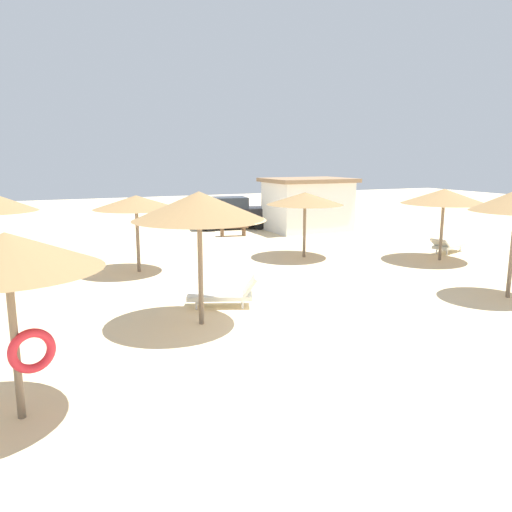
# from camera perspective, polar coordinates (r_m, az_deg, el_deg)

# --- Properties ---
(ground_plane) EXTENTS (80.00, 80.00, 0.00)m
(ground_plane) POSITION_cam_1_polar(r_m,az_deg,el_deg) (11.74, 6.02, -8.36)
(ground_plane) COLOR beige
(parasol_1) EXTENTS (2.71, 2.71, 2.86)m
(parasol_1) POSITION_cam_1_polar(r_m,az_deg,el_deg) (8.07, -26.22, 0.23)
(parasol_1) COLOR #75604C
(parasol_1) RESTS_ON ground
(parasol_5) EXTENTS (3.17, 3.17, 2.72)m
(parasol_5) POSITION_cam_1_polar(r_m,az_deg,el_deg) (20.34, 20.37, 6.29)
(parasol_5) COLOR #75604C
(parasol_5) RESTS_ON ground
(parasol_6) EXTENTS (3.07, 3.07, 3.13)m
(parasol_6) POSITION_cam_1_polar(r_m,az_deg,el_deg) (11.63, -6.41, 5.58)
(parasol_6) COLOR #75604C
(parasol_6) RESTS_ON ground
(parasol_7) EXTENTS (2.97, 2.97, 2.55)m
(parasol_7) POSITION_cam_1_polar(r_m,az_deg,el_deg) (19.77, 5.53, 6.43)
(parasol_7) COLOR #75604C
(parasol_7) RESTS_ON ground
(parasol_8) EXTENTS (2.87, 2.87, 2.62)m
(parasol_8) POSITION_cam_1_polar(r_m,az_deg,el_deg) (17.59, -13.32, 5.87)
(parasol_8) COLOR #75604C
(parasol_8) RESTS_ON ground
(lounger_5) EXTENTS (2.01, 1.25, 0.68)m
(lounger_5) POSITION_cam_1_polar(r_m,az_deg,el_deg) (22.23, 20.70, 1.12)
(lounger_5) COLOR silver
(lounger_5) RESTS_ON ground
(lounger_6) EXTENTS (1.95, 1.28, 0.81)m
(lounger_6) POSITION_cam_1_polar(r_m,az_deg,el_deg) (13.43, -3.51, -4.34)
(lounger_6) COLOR silver
(lounger_6) RESTS_ON ground
(bench_0) EXTENTS (1.55, 0.67, 0.49)m
(bench_0) POSITION_cam_1_polar(r_m,az_deg,el_deg) (25.23, -2.60, 3.02)
(bench_0) COLOR brown
(bench_0) RESTS_ON ground
(parked_car) EXTENTS (4.22, 2.49, 1.72)m
(parked_car) POSITION_cam_1_polar(r_m,az_deg,el_deg) (27.91, -2.86, 4.79)
(parked_car) COLOR black
(parked_car) RESTS_ON ground
(beach_cabana) EXTENTS (4.42, 3.41, 2.77)m
(beach_cabana) POSITION_cam_1_polar(r_m,az_deg,el_deg) (27.14, 5.80, 5.81)
(beach_cabana) COLOR white
(beach_cabana) RESTS_ON ground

